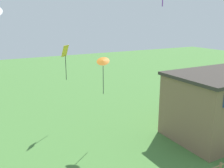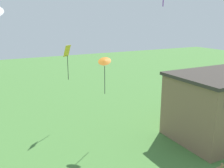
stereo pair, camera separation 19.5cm
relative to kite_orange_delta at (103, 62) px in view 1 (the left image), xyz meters
The scene contains 2 objects.
kite_orange_delta is the anchor object (origin of this frame).
kite_yellow_diamond 4.43m from the kite_orange_delta, 110.13° to the left, with size 0.78×0.71×3.01m.
Camera 1 is at (-5.54, -2.59, 9.08)m, focal length 40.00 mm.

